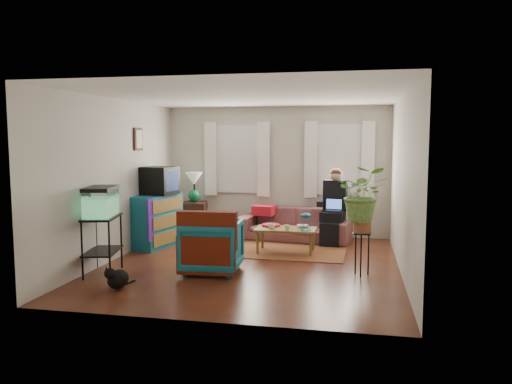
% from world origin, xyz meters
% --- Properties ---
extents(floor, '(4.50, 5.00, 0.01)m').
position_xyz_m(floor, '(0.00, 0.00, 0.00)').
color(floor, '#4F2B14').
rests_on(floor, ground).
extents(ceiling, '(4.50, 5.00, 0.01)m').
position_xyz_m(ceiling, '(0.00, 0.00, 2.60)').
color(ceiling, white).
rests_on(ceiling, wall_back).
extents(wall_back, '(4.50, 0.01, 2.60)m').
position_xyz_m(wall_back, '(0.00, 2.50, 1.30)').
color(wall_back, silver).
rests_on(wall_back, floor).
extents(wall_front, '(4.50, 0.01, 2.60)m').
position_xyz_m(wall_front, '(0.00, -2.50, 1.30)').
color(wall_front, silver).
rests_on(wall_front, floor).
extents(wall_left, '(0.01, 5.00, 2.60)m').
position_xyz_m(wall_left, '(-2.25, 0.00, 1.30)').
color(wall_left, silver).
rests_on(wall_left, floor).
extents(wall_right, '(0.01, 5.00, 2.60)m').
position_xyz_m(wall_right, '(2.25, 0.00, 1.30)').
color(wall_right, silver).
rests_on(wall_right, floor).
extents(window_left, '(1.08, 0.04, 1.38)m').
position_xyz_m(window_left, '(-0.80, 2.48, 1.55)').
color(window_left, white).
rests_on(window_left, wall_back).
extents(window_right, '(1.08, 0.04, 1.38)m').
position_xyz_m(window_right, '(1.25, 2.48, 1.55)').
color(window_right, white).
rests_on(window_right, wall_back).
extents(curtains_left, '(1.36, 0.06, 1.50)m').
position_xyz_m(curtains_left, '(-0.80, 2.40, 1.55)').
color(curtains_left, white).
rests_on(curtains_left, wall_back).
extents(curtains_right, '(1.36, 0.06, 1.50)m').
position_xyz_m(curtains_right, '(1.25, 2.40, 1.55)').
color(curtains_right, white).
rests_on(curtains_right, wall_back).
extents(picture_frame, '(0.04, 0.32, 0.40)m').
position_xyz_m(picture_frame, '(-2.21, 0.85, 1.95)').
color(picture_frame, '#3D2616').
rests_on(picture_frame, wall_left).
extents(area_rug, '(2.04, 1.65, 0.01)m').
position_xyz_m(area_rug, '(0.44, 1.13, 0.01)').
color(area_rug, brown).
rests_on(area_rug, floor).
extents(sofa, '(2.24, 1.15, 0.84)m').
position_xyz_m(sofa, '(0.43, 2.05, 0.42)').
color(sofa, brown).
rests_on(sofa, floor).
extents(seated_person, '(0.63, 0.73, 1.28)m').
position_xyz_m(seated_person, '(1.19, 1.94, 0.64)').
color(seated_person, black).
rests_on(seated_person, sofa).
extents(side_table, '(0.52, 0.52, 0.67)m').
position_xyz_m(side_table, '(-1.65, 2.21, 0.34)').
color(side_table, '#382615').
rests_on(side_table, floor).
extents(table_lamp, '(0.39, 0.39, 0.62)m').
position_xyz_m(table_lamp, '(-1.65, 2.21, 0.96)').
color(table_lamp, white).
rests_on(table_lamp, side_table).
extents(dresser, '(0.73, 1.14, 0.95)m').
position_xyz_m(dresser, '(-1.99, 0.98, 0.47)').
color(dresser, '#116669').
rests_on(dresser, floor).
extents(crt_tv, '(0.68, 0.64, 0.51)m').
position_xyz_m(crt_tv, '(-1.95, 1.08, 1.20)').
color(crt_tv, black).
rests_on(crt_tv, dresser).
extents(aquarium_stand, '(0.58, 0.83, 0.84)m').
position_xyz_m(aquarium_stand, '(-2.00, -0.94, 0.42)').
color(aquarium_stand, black).
rests_on(aquarium_stand, floor).
extents(aquarium, '(0.52, 0.75, 0.44)m').
position_xyz_m(aquarium, '(-2.00, -0.94, 1.06)').
color(aquarium, '#7FD899').
rests_on(aquarium, aquarium_stand).
extents(black_cat, '(0.33, 0.43, 0.32)m').
position_xyz_m(black_cat, '(-1.43, -1.59, 0.16)').
color(black_cat, black).
rests_on(black_cat, floor).
extents(armchair, '(0.86, 0.81, 0.84)m').
position_xyz_m(armchair, '(-0.47, -0.52, 0.42)').
color(armchair, '#136B72').
rests_on(armchair, floor).
extents(serape_throw, '(0.85, 0.24, 0.69)m').
position_xyz_m(serape_throw, '(-0.45, -0.84, 0.60)').
color(serape_throw, '#9E0A0A').
rests_on(serape_throw, armchair).
extents(coffee_table, '(1.04, 0.57, 0.43)m').
position_xyz_m(coffee_table, '(0.42, 0.93, 0.21)').
color(coffee_table, brown).
rests_on(coffee_table, floor).
extents(cup_a, '(0.12, 0.12, 0.09)m').
position_xyz_m(cup_a, '(0.18, 0.84, 0.47)').
color(cup_a, white).
rests_on(cup_a, coffee_table).
extents(cup_b, '(0.09, 0.09, 0.09)m').
position_xyz_m(cup_b, '(0.46, 0.76, 0.47)').
color(cup_b, beige).
rests_on(cup_b, coffee_table).
extents(bowl, '(0.20, 0.20, 0.05)m').
position_xyz_m(bowl, '(0.70, 1.02, 0.45)').
color(bowl, white).
rests_on(bowl, coffee_table).
extents(snack_tray, '(0.32, 0.32, 0.04)m').
position_xyz_m(snack_tray, '(0.13, 1.07, 0.45)').
color(snack_tray, '#B21414').
rests_on(snack_tray, coffee_table).
extents(birdcage, '(0.17, 0.17, 0.30)m').
position_xyz_m(birdcage, '(0.77, 0.79, 0.58)').
color(birdcage, '#115B6B').
rests_on(birdcage, coffee_table).
extents(plant_stand, '(0.29, 0.29, 0.63)m').
position_xyz_m(plant_stand, '(1.68, -0.29, 0.31)').
color(plant_stand, black).
rests_on(plant_stand, floor).
extents(potted_plant, '(0.77, 0.68, 0.79)m').
position_xyz_m(potted_plant, '(1.68, -0.29, 1.06)').
color(potted_plant, '#599947').
rests_on(potted_plant, plant_stand).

